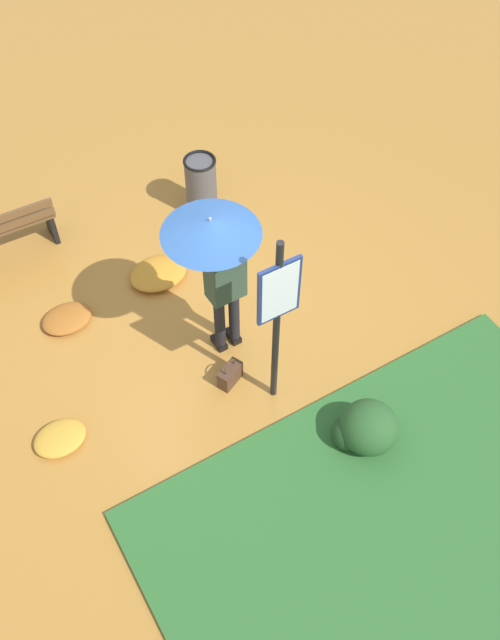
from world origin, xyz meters
The scene contains 10 objects.
ground_plane centered at (0.00, 0.00, 0.00)m, with size 18.00×18.00×0.00m, color #B27A33.
grass_verge centered at (-0.46, 3.41, 0.03)m, with size 4.80×4.00×0.05m.
person_with_umbrella centered at (0.00, 0.24, 1.55)m, with size 0.96×0.96×2.04m.
info_sign_post centered at (-0.17, 1.06, 1.44)m, with size 0.44×0.07×2.30m.
handbag centered at (0.15, 0.69, 0.13)m, with size 0.33×0.26×0.37m.
trash_bin centered at (-0.88, -1.86, 0.42)m, with size 0.42×0.42×0.83m.
shrub_cluster centered at (-0.65, 2.01, 0.25)m, with size 0.65×0.59×0.53m.
leaf_pile_near_person centered at (1.37, -0.99, 0.06)m, with size 0.58×0.47×0.13m.
leaf_pile_by_bench centered at (0.16, -1.07, 0.08)m, with size 0.71×0.57×0.16m.
leaf_pile_far_path centered at (2.01, 0.44, 0.06)m, with size 0.54×0.43×0.12m.
Camera 1 is at (2.15, 4.50, 6.53)m, focal length 40.06 mm.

